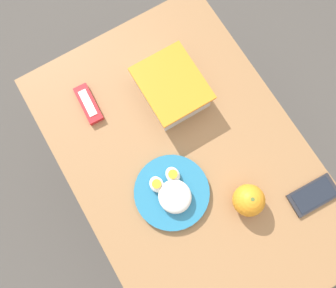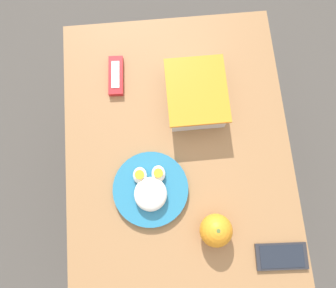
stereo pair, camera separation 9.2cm
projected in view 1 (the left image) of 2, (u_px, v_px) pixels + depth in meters
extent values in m
plane|color=#4C4742|center=(180.00, 186.00, 1.64)|extent=(10.00, 10.00, 0.00)
cube|color=#996B42|center=(188.00, 162.00, 0.96)|extent=(0.97, 0.66, 0.03)
cylinder|color=brown|center=(75.00, 122.00, 1.36)|extent=(0.06, 0.06, 0.68)
cylinder|color=brown|center=(184.00, 62.00, 1.42)|extent=(0.06, 0.06, 0.68)
cylinder|color=brown|center=(299.00, 236.00, 1.26)|extent=(0.06, 0.06, 0.68)
cube|color=white|center=(172.00, 89.00, 0.96)|extent=(0.19, 0.15, 0.07)
cube|color=beige|center=(171.00, 91.00, 0.97)|extent=(0.17, 0.14, 0.04)
cube|color=orange|center=(172.00, 83.00, 0.92)|extent=(0.20, 0.17, 0.01)
ellipsoid|color=tan|center=(160.00, 77.00, 0.97)|extent=(0.05, 0.05, 0.02)
ellipsoid|color=tan|center=(182.00, 103.00, 0.95)|extent=(0.07, 0.06, 0.03)
sphere|color=orange|center=(249.00, 200.00, 0.88)|extent=(0.09, 0.09, 0.09)
cylinder|color=#4C662D|center=(253.00, 199.00, 0.84)|extent=(0.01, 0.01, 0.00)
cylinder|color=teal|center=(172.00, 192.00, 0.92)|extent=(0.21, 0.21, 0.02)
ellipsoid|color=white|center=(175.00, 196.00, 0.89)|extent=(0.09, 0.09, 0.04)
ellipsoid|color=white|center=(157.00, 184.00, 0.90)|extent=(0.05, 0.04, 0.03)
cylinder|color=#F4A823|center=(157.00, 184.00, 0.88)|extent=(0.03, 0.03, 0.01)
ellipsoid|color=white|center=(173.00, 175.00, 0.91)|extent=(0.05, 0.04, 0.03)
cylinder|color=#F4A823|center=(173.00, 174.00, 0.89)|extent=(0.03, 0.03, 0.01)
cube|color=red|center=(88.00, 104.00, 0.97)|extent=(0.13, 0.05, 0.02)
cube|color=white|center=(88.00, 103.00, 0.96)|extent=(0.09, 0.03, 0.00)
cube|color=#232328|center=(313.00, 195.00, 0.92)|extent=(0.08, 0.14, 0.01)
cube|color=black|center=(314.00, 195.00, 0.91)|extent=(0.06, 0.12, 0.00)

